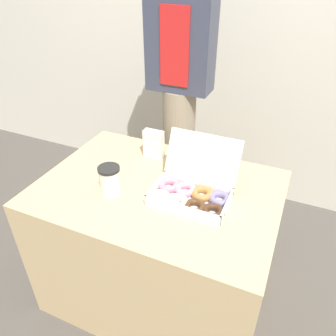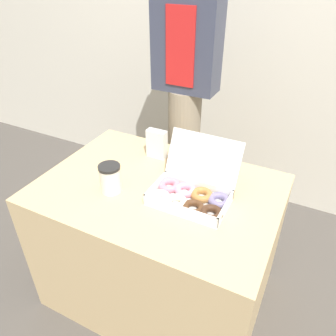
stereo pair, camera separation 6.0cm
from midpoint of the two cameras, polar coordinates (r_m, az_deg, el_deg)
ground_plane at (r=1.98m, az=-0.45°, el=-20.27°), size 14.00×14.00×0.00m
wall_back at (r=2.29m, az=14.19°, el=25.02°), size 10.00×0.05×2.60m
table at (r=1.70m, az=-0.50°, el=-13.07°), size 1.07×0.75×0.72m
donut_box at (r=1.38m, az=5.24°, el=-4.51°), size 0.35×0.30×0.24m
coffee_cup at (r=1.42m, az=-8.83°, el=-1.80°), size 0.09×0.09×0.13m
napkin_holder at (r=1.65m, az=-0.92°, el=4.21°), size 0.10×0.04×0.15m
person_customer at (r=1.85m, az=4.07°, el=14.76°), size 0.35×0.21×1.78m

